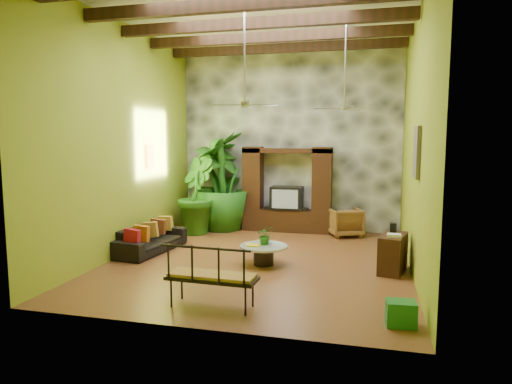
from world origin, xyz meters
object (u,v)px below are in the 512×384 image
(ceiling_fan_back, at_px, (345,98))
(side_console, at_px, (393,253))
(coffee_table, at_px, (264,252))
(iron_bench, at_px, (210,273))
(sofa, at_px, (150,239))
(tall_plant_b, at_px, (195,194))
(entertainment_center, at_px, (287,196))
(tall_plant_c, at_px, (222,181))
(tall_plant_a, at_px, (220,183))
(wicker_armchair, at_px, (345,222))
(green_bin, at_px, (401,313))
(ceiling_fan_front, at_px, (245,93))

(ceiling_fan_back, relative_size, side_console, 2.07)
(coffee_table, bearing_deg, ceiling_fan_back, 45.33)
(coffee_table, xyz_separation_m, iron_bench, (-0.23, -2.51, 0.29))
(sofa, height_order, tall_plant_b, tall_plant_b)
(coffee_table, relative_size, iron_bench, 0.69)
(ceiling_fan_back, xyz_separation_m, side_console, (1.05, -1.34, -3.04))
(entertainment_center, xyz_separation_m, tall_plant_c, (-1.78, -0.20, 0.39))
(sofa, distance_m, tall_plant_a, 3.22)
(entertainment_center, distance_m, wicker_armchair, 1.72)
(coffee_table, bearing_deg, side_console, 3.00)
(wicker_armchair, bearing_deg, ceiling_fan_back, 67.83)
(entertainment_center, height_order, ceiling_fan_back, ceiling_fan_back)
(tall_plant_b, bearing_deg, tall_plant_a, 64.63)
(sofa, bearing_deg, side_console, -86.78)
(coffee_table, distance_m, iron_bench, 2.53)
(tall_plant_a, height_order, iron_bench, tall_plant_a)
(iron_bench, bearing_deg, ceiling_fan_back, 69.16)
(wicker_armchair, distance_m, tall_plant_c, 3.51)
(side_console, relative_size, green_bin, 2.28)
(tall_plant_a, xyz_separation_m, coffee_table, (2.06, -3.42, -1.03))
(ceiling_fan_front, relative_size, side_console, 2.07)
(sofa, distance_m, tall_plant_b, 2.27)
(wicker_armchair, bearing_deg, side_console, 86.76)
(entertainment_center, xyz_separation_m, iron_bench, (-0.08, -5.91, -0.42))
(entertainment_center, xyz_separation_m, ceiling_fan_back, (1.60, -1.94, 2.44))
(wicker_armchair, height_order, side_console, wicker_armchair)
(tall_plant_a, distance_m, tall_plant_c, 0.25)
(tall_plant_a, bearing_deg, entertainment_center, -0.41)
(entertainment_center, bearing_deg, sofa, -130.66)
(sofa, relative_size, coffee_table, 2.06)
(wicker_armchair, xyz_separation_m, tall_plant_c, (-3.37, 0.05, 0.99))
(entertainment_center, distance_m, coffee_table, 3.48)
(ceiling_fan_back, height_order, sofa, ceiling_fan_back)
(coffee_table, distance_m, green_bin, 3.51)
(tall_plant_b, bearing_deg, iron_bench, -66.07)
(tall_plant_a, bearing_deg, coffee_table, -58.97)
(tall_plant_a, distance_m, tall_plant_b, 1.00)
(ceiling_fan_back, xyz_separation_m, green_bin, (1.05, -3.93, -3.23))
(iron_bench, bearing_deg, tall_plant_b, 116.02)
(ceiling_fan_back, bearing_deg, entertainment_center, 129.57)
(ceiling_fan_front, height_order, coffee_table, ceiling_fan_front)
(entertainment_center, xyz_separation_m, wicker_armchair, (1.59, -0.25, -0.60))
(entertainment_center, distance_m, green_bin, 6.48)
(ceiling_fan_back, relative_size, wicker_armchair, 2.32)
(ceiling_fan_front, relative_size, tall_plant_c, 0.69)
(coffee_table, height_order, iron_bench, iron_bench)
(ceiling_fan_front, bearing_deg, coffee_table, 20.87)
(tall_plant_b, relative_size, iron_bench, 1.51)
(tall_plant_a, relative_size, side_console, 2.85)
(sofa, bearing_deg, ceiling_fan_front, -96.83)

